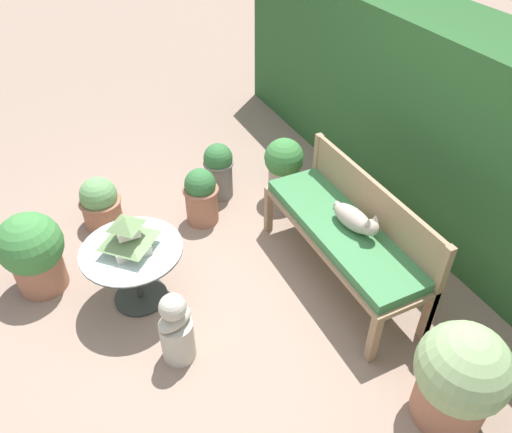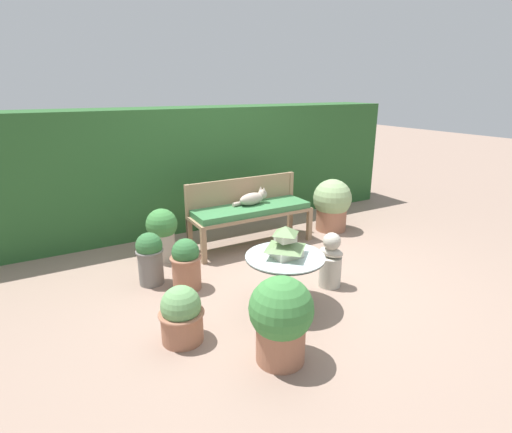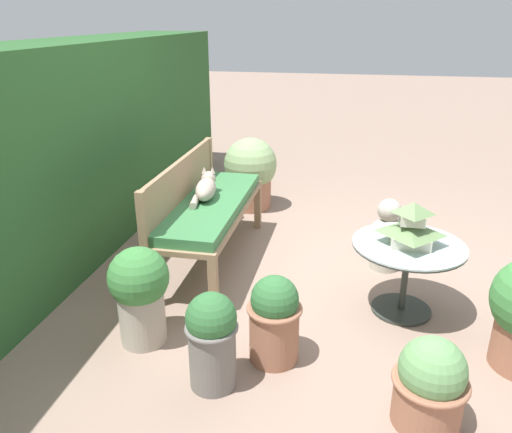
{
  "view_description": "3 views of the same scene",
  "coord_description": "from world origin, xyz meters",
  "px_view_note": "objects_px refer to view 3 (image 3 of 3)",
  "views": [
    {
      "loc": [
        2.46,
        -0.84,
        2.96
      ],
      "look_at": [
        -0.24,
        0.48,
        0.53
      ],
      "focal_mm": 35.0,
      "sensor_mm": 36.0,
      "label": 1
    },
    {
      "loc": [
        -2.23,
        -3.31,
        2.01
      ],
      "look_at": [
        -0.06,
        0.49,
        0.58
      ],
      "focal_mm": 28.0,
      "sensor_mm": 36.0,
      "label": 2
    },
    {
      "loc": [
        -3.45,
        -0.09,
        1.92
      ],
      "look_at": [
        -0.26,
        0.56,
        0.61
      ],
      "focal_mm": 35.0,
      "sensor_mm": 36.0,
      "label": 3
    }
  ],
  "objects_px": {
    "potted_plant_patio_mid": "(250,172)",
    "potted_plant_table_near": "(274,318)",
    "potted_plant_path_edge": "(430,384)",
    "potted_plant_hedge_corner": "(212,338)",
    "garden_bench": "(211,209)",
    "garden_bust": "(387,237)",
    "patio_table": "(407,258)",
    "potted_plant_table_far": "(140,291)",
    "cat": "(206,188)",
    "pagoda_birdhouse": "(411,226)"
  },
  "relations": [
    {
      "from": "cat",
      "to": "patio_table",
      "type": "height_order",
      "value": "cat"
    },
    {
      "from": "potted_plant_hedge_corner",
      "to": "potted_plant_table_near",
      "type": "relative_size",
      "value": 1.04
    },
    {
      "from": "potted_plant_table_near",
      "to": "garden_bust",
      "type": "bearing_deg",
      "value": -27.42
    },
    {
      "from": "potted_plant_hedge_corner",
      "to": "potted_plant_table_near",
      "type": "bearing_deg",
      "value": -45.31
    },
    {
      "from": "pagoda_birdhouse",
      "to": "potted_plant_path_edge",
      "type": "xyz_separation_m",
      "value": [
        -1.04,
        -0.05,
        -0.41
      ]
    },
    {
      "from": "garden_bench",
      "to": "pagoda_birdhouse",
      "type": "bearing_deg",
      "value": -107.55
    },
    {
      "from": "patio_table",
      "to": "potted_plant_hedge_corner",
      "type": "distance_m",
      "value": 1.46
    },
    {
      "from": "patio_table",
      "to": "potted_plant_patio_mid",
      "type": "distance_m",
      "value": 2.31
    },
    {
      "from": "garden_bust",
      "to": "potted_plant_hedge_corner",
      "type": "relative_size",
      "value": 1.04
    },
    {
      "from": "garden_bust",
      "to": "potted_plant_path_edge",
      "type": "distance_m",
      "value": 1.69
    },
    {
      "from": "garden_bench",
      "to": "potted_plant_path_edge",
      "type": "xyz_separation_m",
      "value": [
        -1.52,
        -1.55,
        -0.23
      ]
    },
    {
      "from": "cat",
      "to": "potted_plant_hedge_corner",
      "type": "xyz_separation_m",
      "value": [
        -1.51,
        -0.48,
        -0.32
      ]
    },
    {
      "from": "garden_bench",
      "to": "patio_table",
      "type": "bearing_deg",
      "value": -107.55
    },
    {
      "from": "pagoda_birdhouse",
      "to": "potted_plant_table_far",
      "type": "bearing_deg",
      "value": 112.67
    },
    {
      "from": "patio_table",
      "to": "potted_plant_path_edge",
      "type": "xyz_separation_m",
      "value": [
        -1.04,
        -0.05,
        -0.17
      ]
    },
    {
      "from": "potted_plant_patio_mid",
      "to": "potted_plant_table_near",
      "type": "distance_m",
      "value": 2.57
    },
    {
      "from": "potted_plant_table_far",
      "to": "potted_plant_path_edge",
      "type": "bearing_deg",
      "value": -102.17
    },
    {
      "from": "pagoda_birdhouse",
      "to": "potted_plant_table_far",
      "type": "height_order",
      "value": "pagoda_birdhouse"
    },
    {
      "from": "patio_table",
      "to": "potted_plant_table_far",
      "type": "height_order",
      "value": "potted_plant_table_far"
    },
    {
      "from": "potted_plant_patio_mid",
      "to": "cat",
      "type": "bearing_deg",
      "value": 175.41
    },
    {
      "from": "potted_plant_patio_mid",
      "to": "potted_plant_hedge_corner",
      "type": "xyz_separation_m",
      "value": [
        -2.77,
        -0.38,
        -0.09
      ]
    },
    {
      "from": "garden_bench",
      "to": "potted_plant_patio_mid",
      "type": "height_order",
      "value": "potted_plant_patio_mid"
    },
    {
      "from": "potted_plant_table_far",
      "to": "potted_plant_table_near",
      "type": "distance_m",
      "value": 0.84
    },
    {
      "from": "cat",
      "to": "potted_plant_hedge_corner",
      "type": "bearing_deg",
      "value": -171.23
    },
    {
      "from": "cat",
      "to": "patio_table",
      "type": "bearing_deg",
      "value": -117.64
    },
    {
      "from": "potted_plant_path_edge",
      "to": "potted_plant_hedge_corner",
      "type": "height_order",
      "value": "potted_plant_hedge_corner"
    },
    {
      "from": "garden_bench",
      "to": "potted_plant_path_edge",
      "type": "distance_m",
      "value": 2.18
    },
    {
      "from": "patio_table",
      "to": "potted_plant_table_far",
      "type": "distance_m",
      "value": 1.76
    },
    {
      "from": "garden_bust",
      "to": "potted_plant_path_edge",
      "type": "bearing_deg",
      "value": -108.24
    },
    {
      "from": "cat",
      "to": "potted_plant_table_near",
      "type": "xyz_separation_m",
      "value": [
        -1.22,
        -0.77,
        -0.35
      ]
    },
    {
      "from": "cat",
      "to": "garden_bust",
      "type": "distance_m",
      "value": 1.51
    },
    {
      "from": "patio_table",
      "to": "potted_plant_path_edge",
      "type": "height_order",
      "value": "patio_table"
    },
    {
      "from": "cat",
      "to": "patio_table",
      "type": "xyz_separation_m",
      "value": [
        -0.53,
        -1.56,
        -0.22
      ]
    },
    {
      "from": "potted_plant_table_far",
      "to": "potted_plant_path_edge",
      "type": "height_order",
      "value": "potted_plant_table_far"
    },
    {
      "from": "garden_bust",
      "to": "potted_plant_table_near",
      "type": "height_order",
      "value": "garden_bust"
    },
    {
      "from": "pagoda_birdhouse",
      "to": "garden_bench",
      "type": "bearing_deg",
      "value": 72.45
    },
    {
      "from": "patio_table",
      "to": "potted_plant_hedge_corner",
      "type": "bearing_deg",
      "value": 132.2
    },
    {
      "from": "garden_bench",
      "to": "patio_table",
      "type": "relative_size",
      "value": 2.16
    },
    {
      "from": "garden_bust",
      "to": "potted_plant_table_near",
      "type": "bearing_deg",
      "value": -140.68
    },
    {
      "from": "potted_plant_patio_mid",
      "to": "potted_plant_table_near",
      "type": "height_order",
      "value": "potted_plant_patio_mid"
    },
    {
      "from": "potted_plant_patio_mid",
      "to": "potted_plant_path_edge",
      "type": "xyz_separation_m",
      "value": [
        -2.83,
        -1.51,
        -0.16
      ]
    },
    {
      "from": "garden_bench",
      "to": "cat",
      "type": "relative_size",
      "value": 3.2
    },
    {
      "from": "garden_bench",
      "to": "garden_bust",
      "type": "height_order",
      "value": "garden_bust"
    },
    {
      "from": "pagoda_birdhouse",
      "to": "potted_plant_patio_mid",
      "type": "height_order",
      "value": "pagoda_birdhouse"
    },
    {
      "from": "potted_plant_table_far",
      "to": "potted_plant_path_edge",
      "type": "distance_m",
      "value": 1.72
    },
    {
      "from": "pagoda_birdhouse",
      "to": "potted_plant_table_far",
      "type": "xyz_separation_m",
      "value": [
        -0.68,
        1.62,
        -0.29
      ]
    },
    {
      "from": "cat",
      "to": "patio_table",
      "type": "relative_size",
      "value": 0.67
    },
    {
      "from": "cat",
      "to": "potted_plant_table_far",
      "type": "bearing_deg",
      "value": 168.18
    },
    {
      "from": "potted_plant_patio_mid",
      "to": "potted_plant_table_near",
      "type": "relative_size",
      "value": 1.37
    },
    {
      "from": "potted_plant_patio_mid",
      "to": "potted_plant_table_far",
      "type": "bearing_deg",
      "value": 176.16
    }
  ]
}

